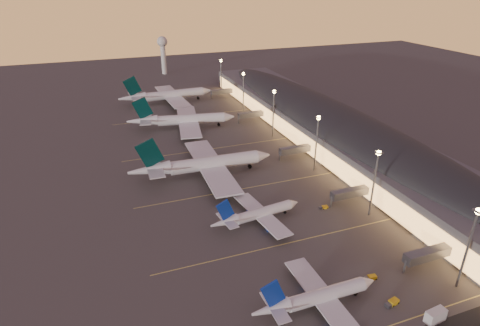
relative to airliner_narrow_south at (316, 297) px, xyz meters
name	(u,v)px	position (x,y,z in m)	size (l,w,h in m)	color
ground	(281,235)	(5.66, 32.84, -3.37)	(700.00, 700.00, 0.00)	#3D3B39
airliner_narrow_south	(316,297)	(0.00, 0.00, 0.00)	(36.37, 32.34, 13.05)	silver
airliner_narrow_north	(257,214)	(0.97, 43.08, -0.11)	(35.39, 31.84, 12.63)	silver
airliner_wide_near	(203,164)	(-6.84, 85.74, 1.86)	(63.45, 57.68, 20.34)	silver
airliner_wide_mid	(182,120)	(-1.69, 148.06, 1.67)	(61.06, 56.34, 19.59)	silver
airliner_wide_far	(167,95)	(0.05, 201.72, 1.95)	(64.55, 58.78, 20.67)	silver
terminal_building	(327,123)	(67.50, 105.31, 5.41)	(56.35, 255.00, 17.46)	#4E4F54
light_masts	(291,117)	(41.66, 97.84, 14.18)	(2.20, 217.20, 25.90)	slate
radar_tower	(163,49)	(15.66, 292.84, 18.50)	(9.00, 9.00, 32.50)	silver
lane_markings	(240,183)	(5.66, 72.84, -3.36)	(90.00, 180.36, 0.00)	#D8C659
baggage_tug_a	(392,303)	(19.91, -6.33, -2.81)	(4.38, 2.47, 1.23)	yellow
baggage_tug_b	(371,278)	(20.64, 3.95, -2.86)	(3.95, 2.02, 1.13)	yellow
baggage_tug_c	(324,207)	(28.50, 42.70, -2.91)	(3.53, 1.76, 1.02)	yellow
catering_truck_a	(436,316)	(26.52, -14.74, -1.77)	(6.27, 2.93, 3.42)	silver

